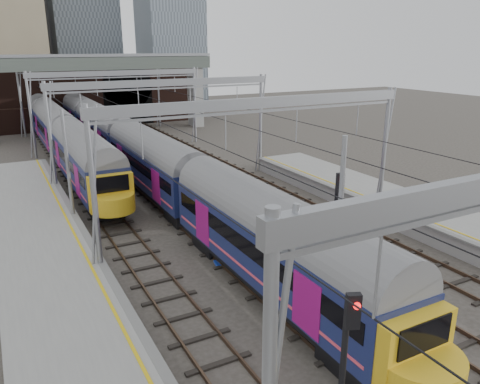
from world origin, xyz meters
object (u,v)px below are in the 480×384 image
signal_near_left (345,358)px  signal_near_centre (336,212)px  train_main (125,144)px  train_second (55,128)px

signal_near_left → signal_near_centre: (6.31, 8.05, 0.05)m
train_main → train_second: bearing=109.8°
train_main → signal_near_left: signal_near_left is taller
signal_near_left → signal_near_centre: size_ratio=0.98×
train_main → train_second: train_second is taller
signal_near_left → train_main: bearing=107.5°
train_second → signal_near_left: signal_near_left is taller
train_second → signal_near_left: (1.09, -42.05, 0.65)m
signal_near_left → signal_near_centre: bearing=74.8°
signal_near_centre → signal_near_left: bearing=-108.6°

